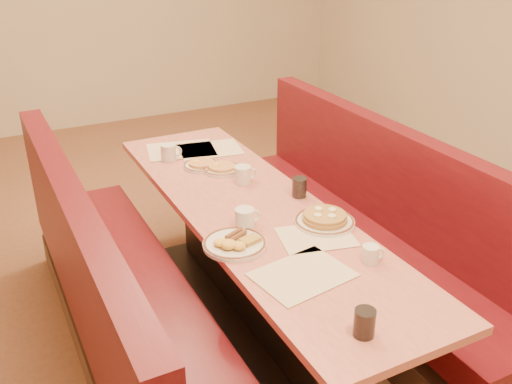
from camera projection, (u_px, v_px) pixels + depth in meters
name	position (u px, v px, depth m)	size (l,w,h in m)	color
ground	(254.00, 324.00, 3.26)	(8.00, 8.00, 0.00)	#9E6647
diner_table	(254.00, 269.00, 3.10)	(0.70, 2.50, 0.75)	black
booth_left	(121.00, 309.00, 2.80)	(0.55, 2.50, 1.05)	#4C3326
booth_right	(363.00, 240.00, 3.41)	(0.55, 2.50, 1.05)	#4C3326
placemat_near_left	(302.00, 275.00, 2.37)	(0.39, 0.29, 0.00)	beige
placemat_near_right	(316.00, 237.00, 2.66)	(0.34, 0.26, 0.00)	beige
placemat_far_left	(181.00, 150.00, 3.67)	(0.42, 0.32, 0.00)	beige
placemat_far_right	(210.00, 149.00, 3.68)	(0.39, 0.29, 0.00)	beige
pancake_plate	(325.00, 220.00, 2.77)	(0.29, 0.29, 0.07)	silver
eggs_plate	(234.00, 243.00, 2.58)	(0.29, 0.29, 0.06)	silver
extra_plate_mid	(222.00, 168.00, 3.36)	(0.22, 0.22, 0.05)	silver
extra_plate_far	(201.00, 165.00, 3.41)	(0.22, 0.22, 0.04)	silver
coffee_mug_a	(371.00, 254.00, 2.45)	(0.10, 0.07, 0.08)	silver
coffee_mug_b	(245.00, 218.00, 2.72)	(0.13, 0.09, 0.10)	silver
coffee_mug_c	(243.00, 174.00, 3.19)	(0.13, 0.09, 0.10)	silver
coffee_mug_d	(169.00, 152.00, 3.50)	(0.13, 0.09, 0.10)	silver
soda_tumbler_near	(364.00, 323.00, 2.01)	(0.08, 0.08, 0.11)	black
soda_tumbler_mid	(299.00, 187.00, 3.03)	(0.08, 0.08, 0.11)	black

